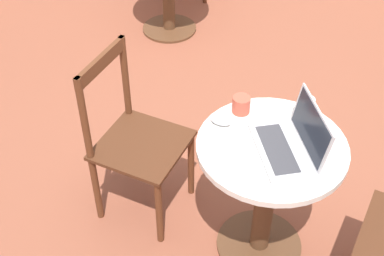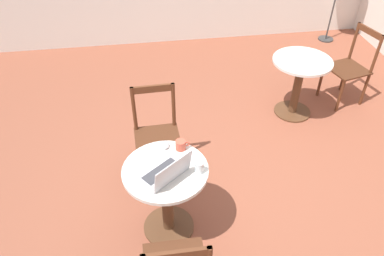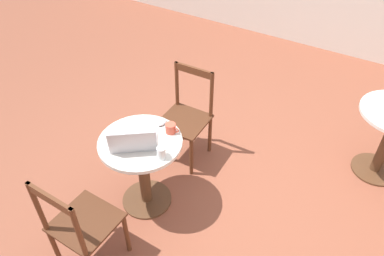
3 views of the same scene
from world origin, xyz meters
name	(u,v)px [view 1 (image 1 of 3)]	position (x,y,z in m)	size (l,w,h in m)	color
ground_plane	(216,170)	(0.00, 0.00, 0.00)	(16.00, 16.00, 0.00)	brown
cafe_table_near	(268,180)	(-0.40, -0.43, 0.50)	(0.67, 0.67, 0.72)	#51331E
chair_near_back	(134,141)	(-0.42, 0.28, 0.46)	(0.44, 0.44, 0.94)	#562D19
laptop	(291,142)	(-0.39, -0.51, 0.77)	(0.43, 0.41, 0.22)	#B7B7BC
mouse	(221,120)	(-0.37, -0.17, 0.74)	(0.06, 0.10, 0.03)	#B7B7BC
mug	(241,104)	(-0.25, -0.22, 0.77)	(0.12, 0.08, 0.08)	#C64C38
drinking_glass	(306,108)	(-0.14, -0.50, 0.77)	(0.07, 0.07, 0.10)	silver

